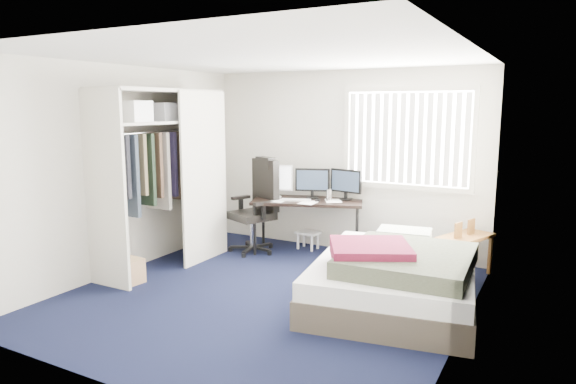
% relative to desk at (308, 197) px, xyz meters
% --- Properties ---
extents(ground, '(4.20, 4.20, 0.00)m').
position_rel_desk_xyz_m(ground, '(0.38, -1.75, -0.77)').
color(ground, black).
rests_on(ground, ground).
extents(room_shell, '(4.20, 4.20, 4.20)m').
position_rel_desk_xyz_m(room_shell, '(0.38, -1.75, 0.74)').
color(room_shell, silver).
rests_on(room_shell, ground).
extents(window_assembly, '(1.72, 0.09, 1.32)m').
position_rel_desk_xyz_m(window_assembly, '(1.28, 0.29, 0.83)').
color(window_assembly, white).
rests_on(window_assembly, ground).
extents(closet, '(0.64, 1.84, 2.22)m').
position_rel_desk_xyz_m(closet, '(-1.30, -1.49, 0.58)').
color(closet, beige).
rests_on(closet, ground).
extents(desk, '(1.64, 1.16, 1.20)m').
position_rel_desk_xyz_m(desk, '(0.00, 0.00, 0.00)').
color(desk, black).
rests_on(desk, ground).
extents(office_chair, '(0.81, 0.81, 1.31)m').
position_rel_desk_xyz_m(office_chair, '(-0.64, -0.31, -0.26)').
color(office_chair, black).
rests_on(office_chair, ground).
extents(footstool, '(0.33, 0.27, 0.25)m').
position_rel_desk_xyz_m(footstool, '(-0.05, 0.10, -0.57)').
color(footstool, white).
rests_on(footstool, ground).
extents(nightstand, '(0.61, 0.82, 0.69)m').
position_rel_desk_xyz_m(nightstand, '(2.12, -0.10, -0.33)').
color(nightstand, brown).
rests_on(nightstand, ground).
extents(bed, '(1.89, 2.32, 0.69)m').
position_rel_desk_xyz_m(bed, '(1.64, -1.30, -0.48)').
color(bed, '#433A30').
rests_on(bed, ground).
extents(pine_box, '(0.41, 0.33, 0.28)m').
position_rel_desk_xyz_m(pine_box, '(-1.27, -2.17, -0.63)').
color(pine_box, '#A17450').
rests_on(pine_box, ground).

